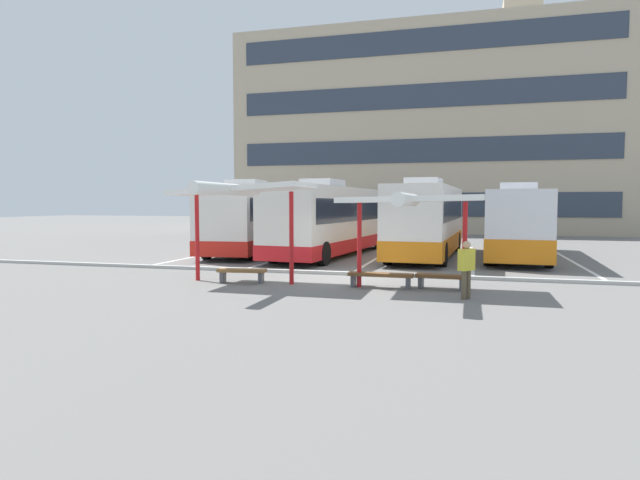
# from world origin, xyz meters

# --- Properties ---
(ground_plane) EXTENTS (160.00, 160.00, 0.00)m
(ground_plane) POSITION_xyz_m (0.00, 0.00, 0.00)
(ground_plane) COLOR slate
(terminal_building) EXTENTS (33.42, 13.01, 20.72)m
(terminal_building) POSITION_xyz_m (0.03, 34.10, 9.00)
(terminal_building) COLOR tan
(terminal_building) RESTS_ON ground
(coach_bus_0) EXTENTS (3.61, 10.91, 3.72)m
(coach_bus_0) POSITION_xyz_m (-6.66, 8.11, 1.75)
(coach_bus_0) COLOR silver
(coach_bus_0) RESTS_ON ground
(coach_bus_1) EXTENTS (3.70, 12.24, 3.68)m
(coach_bus_1) POSITION_xyz_m (-2.33, 7.74, 1.73)
(coach_bus_1) COLOR silver
(coach_bus_1) RESTS_ON ground
(coach_bus_2) EXTENTS (3.07, 10.93, 3.70)m
(coach_bus_2) POSITION_xyz_m (2.21, 8.06, 1.71)
(coach_bus_2) COLOR silver
(coach_bus_2) RESTS_ON ground
(coach_bus_3) EXTENTS (3.22, 11.39, 3.47)m
(coach_bus_3) POSITION_xyz_m (6.29, 8.98, 1.58)
(coach_bus_3) COLOR silver
(coach_bus_3) RESTS_ON ground
(lane_stripe_0) EXTENTS (0.16, 14.00, 0.01)m
(lane_stripe_0) POSITION_xyz_m (-8.57, 7.54, 0.00)
(lane_stripe_0) COLOR white
(lane_stripe_0) RESTS_ON ground
(lane_stripe_1) EXTENTS (0.16, 14.00, 0.01)m
(lane_stripe_1) POSITION_xyz_m (-4.28, 7.54, 0.00)
(lane_stripe_1) COLOR white
(lane_stripe_1) RESTS_ON ground
(lane_stripe_2) EXTENTS (0.16, 14.00, 0.01)m
(lane_stripe_2) POSITION_xyz_m (0.00, 7.54, 0.00)
(lane_stripe_2) COLOR white
(lane_stripe_2) RESTS_ON ground
(lane_stripe_3) EXTENTS (0.16, 14.00, 0.01)m
(lane_stripe_3) POSITION_xyz_m (4.28, 7.54, 0.00)
(lane_stripe_3) COLOR white
(lane_stripe_3) RESTS_ON ground
(lane_stripe_4) EXTENTS (0.16, 14.00, 0.01)m
(lane_stripe_4) POSITION_xyz_m (8.57, 7.54, 0.00)
(lane_stripe_4) COLOR white
(lane_stripe_4) RESTS_ON ground
(waiting_shelter_0) EXTENTS (4.30, 4.53, 3.22)m
(waiting_shelter_0) POSITION_xyz_m (-2.92, -2.24, 2.93)
(waiting_shelter_0) COLOR red
(waiting_shelter_0) RESTS_ON ground
(bench_0) EXTENTS (1.62, 0.61, 0.45)m
(bench_0) POSITION_xyz_m (-2.92, -2.11, 0.33)
(bench_0) COLOR brown
(bench_0) RESTS_ON ground
(waiting_shelter_1) EXTENTS (4.12, 4.40, 2.84)m
(waiting_shelter_1) POSITION_xyz_m (2.46, -2.18, 2.62)
(waiting_shelter_1) COLOR red
(waiting_shelter_1) RESTS_ON ground
(bench_1) EXTENTS (1.98, 0.44, 0.45)m
(bench_1) POSITION_xyz_m (1.56, -1.91, 0.34)
(bench_1) COLOR brown
(bench_1) RESTS_ON ground
(bench_2) EXTENTS (1.55, 0.58, 0.45)m
(bench_2) POSITION_xyz_m (3.36, -1.77, 0.33)
(bench_2) COLOR brown
(bench_2) RESTS_ON ground
(platform_kerb) EXTENTS (44.00, 0.24, 0.12)m
(platform_kerb) POSITION_xyz_m (0.00, 0.65, 0.06)
(platform_kerb) COLOR #ADADA8
(platform_kerb) RESTS_ON ground
(waiting_passenger_0) EXTENTS (0.46, 0.49, 1.56)m
(waiting_passenger_0) POSITION_xyz_m (4.08, -3.25, 0.89)
(waiting_passenger_0) COLOR brown
(waiting_passenger_0) RESTS_ON ground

